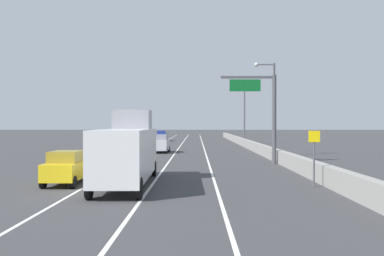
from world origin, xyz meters
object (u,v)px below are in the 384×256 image
lamp_post_right_second (271,102)px  lamp_post_right_third (243,111)px  speed_advisory_sign (314,154)px  car_silver_0 (160,144)px  car_blue_2 (162,136)px  box_truck (128,151)px  car_yellow_1 (68,167)px  overhead_sign_gantry (265,108)px

lamp_post_right_second → lamp_post_right_third: same height
speed_advisory_sign → lamp_post_right_second: bearing=86.0°
car_silver_0 → car_blue_2: (-2.62, 32.20, -0.04)m
lamp_post_right_second → box_truck: 22.64m
car_yellow_1 → box_truck: (3.44, -0.50, 0.98)m
box_truck → car_blue_2: bearing=93.1°
lamp_post_right_second → car_blue_2: (-14.46, 38.14, -4.54)m
overhead_sign_gantry → lamp_post_right_second: bearing=75.7°
overhead_sign_gantry → car_silver_0: overhead_sign_gantry is taller
overhead_sign_gantry → car_silver_0: bearing=127.5°
car_silver_0 → box_truck: bearing=-89.0°
overhead_sign_gantry → car_blue_2: overhead_sign_gantry is taller
box_truck → lamp_post_right_second: bearing=59.4°
overhead_sign_gantry → speed_advisory_sign: 12.95m
car_silver_0 → car_yellow_1: car_silver_0 is taller
overhead_sign_gantry → lamp_post_right_third: lamp_post_right_third is taller
car_blue_2 → box_truck: (3.08, -57.37, 0.90)m
overhead_sign_gantry → box_truck: bearing=-128.3°
speed_advisory_sign → car_yellow_1: 13.51m
car_yellow_1 → box_truck: box_truck is taller
speed_advisory_sign → car_blue_2: speed_advisory_sign is taller
car_blue_2 → lamp_post_right_second: bearing=-69.2°
lamp_post_right_second → car_blue_2: bearing=110.8°
lamp_post_right_second → car_silver_0: (-11.84, 5.93, -4.50)m
lamp_post_right_third → car_silver_0: size_ratio=2.18×
car_blue_2 → overhead_sign_gantry: bearing=-74.4°
overhead_sign_gantry → box_truck: size_ratio=0.79×
lamp_post_right_second → car_yellow_1: lamp_post_right_second is taller
car_yellow_1 → box_truck: bearing=-8.3°
overhead_sign_gantry → car_yellow_1: bearing=-138.2°
lamp_post_right_third → car_silver_0: bearing=-121.3°
car_silver_0 → car_blue_2: size_ratio=0.92×
lamp_post_right_second → lamp_post_right_third: (-0.00, 25.37, 0.00)m
overhead_sign_gantry → car_silver_0: 16.87m
car_silver_0 → box_truck: box_truck is taller
lamp_post_right_third → car_blue_2: (-14.46, 12.77, -4.54)m
speed_advisory_sign → box_truck: size_ratio=0.32×
lamp_post_right_second → car_yellow_1: bearing=-128.3°
overhead_sign_gantry → lamp_post_right_second: 7.40m
overhead_sign_gantry → car_silver_0: (-10.03, 13.06, -3.67)m
speed_advisory_sign → box_truck: 10.02m
lamp_post_right_second → car_silver_0: bearing=153.4°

